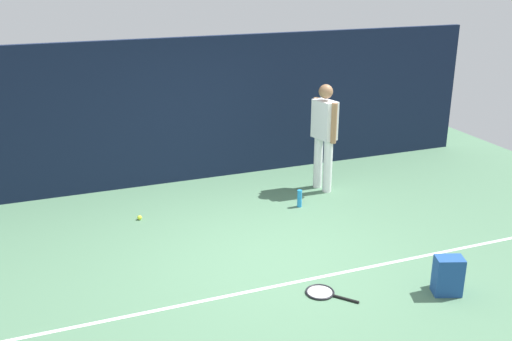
{
  "coord_description": "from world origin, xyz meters",
  "views": [
    {
      "loc": [
        -2.46,
        -6.0,
        3.46
      ],
      "look_at": [
        0.0,
        0.4,
        1.0
      ],
      "focal_mm": 41.13,
      "sensor_mm": 36.0,
      "label": 1
    }
  ],
  "objects_px": {
    "tennis_ball_near_player": "(140,218)",
    "water_bottle": "(300,198)",
    "tennis_player": "(324,131)",
    "backpack": "(447,276)",
    "tennis_racket": "(322,293)"
  },
  "relations": [
    {
      "from": "tennis_racket",
      "to": "backpack",
      "type": "relative_size",
      "value": 1.32
    },
    {
      "from": "backpack",
      "to": "tennis_ball_near_player",
      "type": "bearing_deg",
      "value": -28.6
    },
    {
      "from": "tennis_player",
      "to": "water_bottle",
      "type": "distance_m",
      "value": 1.17
    },
    {
      "from": "tennis_ball_near_player",
      "to": "tennis_racket",
      "type": "bearing_deg",
      "value": -60.41
    },
    {
      "from": "tennis_ball_near_player",
      "to": "water_bottle",
      "type": "xyz_separation_m",
      "value": [
        2.31,
        -0.39,
        0.1
      ]
    },
    {
      "from": "tennis_ball_near_player",
      "to": "water_bottle",
      "type": "relative_size",
      "value": 0.25
    },
    {
      "from": "tennis_player",
      "to": "backpack",
      "type": "relative_size",
      "value": 3.86
    },
    {
      "from": "tennis_player",
      "to": "tennis_ball_near_player",
      "type": "bearing_deg",
      "value": -99.39
    },
    {
      "from": "water_bottle",
      "to": "tennis_ball_near_player",
      "type": "bearing_deg",
      "value": 170.53
    },
    {
      "from": "backpack",
      "to": "tennis_racket",
      "type": "bearing_deg",
      "value": -0.3
    },
    {
      "from": "tennis_player",
      "to": "tennis_racket",
      "type": "distance_m",
      "value": 3.3
    },
    {
      "from": "tennis_racket",
      "to": "backpack",
      "type": "xyz_separation_m",
      "value": [
        1.28,
        -0.47,
        0.2
      ]
    },
    {
      "from": "backpack",
      "to": "tennis_ball_near_player",
      "type": "distance_m",
      "value": 4.22
    },
    {
      "from": "backpack",
      "to": "water_bottle",
      "type": "height_order",
      "value": "backpack"
    },
    {
      "from": "backpack",
      "to": "water_bottle",
      "type": "relative_size",
      "value": 1.68
    }
  ]
}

